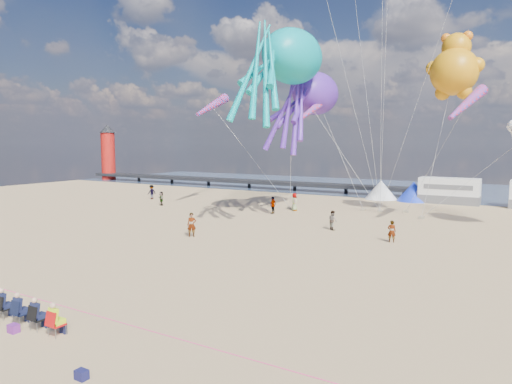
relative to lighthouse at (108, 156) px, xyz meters
name	(u,v)px	position (x,y,z in m)	size (l,w,h in m)	color
ground	(196,288)	(56.00, -44.00, -4.50)	(120.00, 120.00, 0.00)	tan
water	(421,189)	(56.00, 11.00, -4.48)	(120.00, 120.00, 0.00)	#344763
pier	(228,180)	(28.00, 0.00, -3.50)	(60.00, 3.00, 0.50)	black
lighthouse	(108,156)	(0.00, 0.00, 0.00)	(2.60, 2.60, 9.00)	#A5140F
motorhome_0	(449,191)	(62.00, -4.00, -3.00)	(6.60, 2.50, 3.00)	silver
tent_white	(381,190)	(54.00, -4.00, -3.30)	(4.00, 4.00, 2.40)	white
tent_blue	(414,191)	(58.00, -4.00, -3.30)	(4.00, 4.00, 2.40)	#1933CC
spectator_row	(21,308)	(52.87, -51.06, -3.85)	(6.10, 0.90, 1.30)	black
cooler_purple	(14,328)	(53.40, -51.72, -4.34)	(0.40, 0.30, 0.32)	#67207B
cooler_navy	(82,375)	(58.47, -52.67, -4.35)	(0.38, 0.28, 0.30)	#151542
rope_line	(118,322)	(56.00, -49.00, -4.48)	(0.03, 0.03, 34.00)	#F2338C
standing_person	(192,225)	(48.06, -34.43, -3.58)	(0.67, 0.44, 1.84)	tan
beachgoer_1	(333,220)	(56.26, -26.38, -3.70)	(0.78, 0.51, 1.59)	#7F6659
beachgoer_2	(152,192)	(29.11, -18.83, -3.60)	(0.88, 0.68, 1.80)	#7F6659
beachgoer_3	(273,205)	(47.97, -21.40, -3.63)	(1.13, 0.65, 1.75)	#7F6659
beachgoer_4	(161,198)	(34.07, -22.47, -3.71)	(0.93, 0.39, 1.58)	#7F6659
beachgoer_5	(392,231)	(61.62, -28.65, -3.70)	(1.48, 0.47, 1.59)	#7F6659
beachgoer_6	(295,202)	(48.93, -18.43, -3.57)	(0.68, 0.44, 1.86)	#7F6659
sandbag_a	(290,208)	(47.89, -17.37, -4.39)	(0.50, 0.35, 0.22)	gray
sandbag_b	(363,210)	(55.15, -14.73, -4.39)	(0.50, 0.35, 0.22)	gray
sandbag_c	(421,218)	(61.45, -17.02, -4.39)	(0.50, 0.35, 0.22)	gray
sandbag_d	(406,212)	(59.33, -13.88, -4.39)	(0.50, 0.35, 0.22)	gray
sandbag_e	(380,211)	(56.99, -15.00, -4.39)	(0.50, 0.35, 0.22)	gray
kite_octopus_teal	(292,57)	(51.20, -23.81, 10.23)	(4.26, 9.94, 11.36)	#04979C
kite_octopus_purple	(315,94)	(50.81, -17.71, 7.57)	(4.02, 9.37, 10.71)	#50229C
kite_teddy_orange	(454,72)	(63.64, -16.42, 8.90)	(5.06, 4.76, 7.14)	orange
windsock_left	(212,106)	(39.65, -20.20, 6.60)	(1.10, 6.40, 6.40)	red
windsock_mid	(467,104)	(65.19, -20.13, 5.78)	(1.00, 6.10, 6.10)	red
windsock_right	(313,109)	(51.60, -20.08, 5.83)	(0.90, 5.70, 5.70)	red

